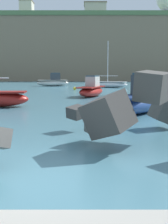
{
  "coord_description": "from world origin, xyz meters",
  "views": [
    {
      "loc": [
        1.04,
        -5.77,
        2.27
      ],
      "look_at": [
        1.04,
        0.5,
        1.4
      ],
      "focal_mm": 45.11,
      "sensor_mm": 36.0,
      "label": 1
    }
  ],
  "objects_px": {
    "boat_near_centre": "(92,90)",
    "station_building_central": "(27,12)",
    "mooring_buoy_middle": "(135,89)",
    "boat_mid_centre": "(54,82)",
    "station_building_west": "(95,14)",
    "mooring_buoy_inner": "(75,88)",
    "boat_far_left": "(142,100)",
    "boat_mid_left": "(110,84)"
  },
  "relations": [
    {
      "from": "boat_mid_left",
      "to": "station_building_central",
      "type": "height_order",
      "value": "station_building_central"
    },
    {
      "from": "boat_mid_centre",
      "to": "station_building_west",
      "type": "distance_m",
      "value": 55.32
    },
    {
      "from": "boat_far_left",
      "to": "station_building_west",
      "type": "distance_m",
      "value": 86.46
    },
    {
      "from": "station_building_west",
      "to": "mooring_buoy_inner",
      "type": "bearing_deg",
      "value": -94.67
    },
    {
      "from": "mooring_buoy_middle",
      "to": "station_building_west",
      "type": "relative_size",
      "value": 0.06
    },
    {
      "from": "mooring_buoy_inner",
      "to": "mooring_buoy_middle",
      "type": "distance_m",
      "value": 8.01
    },
    {
      "from": "boat_mid_left",
      "to": "boat_mid_centre",
      "type": "relative_size",
      "value": 1.22
    },
    {
      "from": "boat_mid_left",
      "to": "mooring_buoy_middle",
      "type": "relative_size",
      "value": 16.41
    },
    {
      "from": "boat_far_left",
      "to": "station_building_central",
      "type": "relative_size",
      "value": 0.87
    },
    {
      "from": "boat_mid_centre",
      "to": "boat_far_left",
      "type": "xyz_separation_m",
      "value": [
        8.78,
        -33.64,
        -0.02
      ]
    },
    {
      "from": "station_building_central",
      "to": "boat_near_centre",
      "type": "bearing_deg",
      "value": -74.15
    },
    {
      "from": "boat_near_centre",
      "to": "station_building_central",
      "type": "distance_m",
      "value": 75.15
    },
    {
      "from": "boat_mid_left",
      "to": "station_building_central",
      "type": "distance_m",
      "value": 60.98
    },
    {
      "from": "mooring_buoy_middle",
      "to": "station_building_central",
      "type": "xyz_separation_m",
      "value": [
        -25.49,
        60.18,
        22.22
      ]
    },
    {
      "from": "mooring_buoy_middle",
      "to": "boat_mid_centre",
      "type": "bearing_deg",
      "value": 131.91
    },
    {
      "from": "boat_far_left",
      "to": "station_building_west",
      "type": "height_order",
      "value": "station_building_west"
    },
    {
      "from": "station_building_west",
      "to": "station_building_central",
      "type": "bearing_deg",
      "value": -171.81
    },
    {
      "from": "boat_mid_left",
      "to": "mooring_buoy_inner",
      "type": "bearing_deg",
      "value": -129.66
    },
    {
      "from": "boat_mid_left",
      "to": "mooring_buoy_middle",
      "type": "distance_m",
      "value": 8.5
    },
    {
      "from": "boat_near_centre",
      "to": "mooring_buoy_middle",
      "type": "height_order",
      "value": "boat_near_centre"
    },
    {
      "from": "mooring_buoy_inner",
      "to": "station_building_central",
      "type": "xyz_separation_m",
      "value": [
        -17.66,
        58.54,
        22.22
      ]
    },
    {
      "from": "boat_mid_centre",
      "to": "boat_far_left",
      "type": "height_order",
      "value": "boat_mid_centre"
    },
    {
      "from": "station_building_west",
      "to": "mooring_buoy_middle",
      "type": "bearing_deg",
      "value": -87.48
    },
    {
      "from": "station_building_west",
      "to": "station_building_central",
      "type": "distance_m",
      "value": 22.94
    },
    {
      "from": "boat_mid_centre",
      "to": "boat_mid_left",
      "type": "bearing_deg",
      "value": -28.79
    },
    {
      "from": "boat_near_centre",
      "to": "station_building_central",
      "type": "relative_size",
      "value": 0.81
    },
    {
      "from": "station_building_west",
      "to": "station_building_central",
      "type": "xyz_separation_m",
      "value": [
        -22.7,
        -3.27,
        0.02
      ]
    },
    {
      "from": "boat_near_centre",
      "to": "mooring_buoy_inner",
      "type": "xyz_separation_m",
      "value": [
        -1.99,
        10.66,
        -0.45
      ]
    },
    {
      "from": "boat_near_centre",
      "to": "station_building_west",
      "type": "height_order",
      "value": "station_building_west"
    },
    {
      "from": "station_building_central",
      "to": "boat_mid_left",
      "type": "bearing_deg",
      "value": -66.12
    },
    {
      "from": "boat_mid_left",
      "to": "mooring_buoy_middle",
      "type": "height_order",
      "value": "boat_mid_left"
    },
    {
      "from": "mooring_buoy_inner",
      "to": "boat_mid_centre",
      "type": "bearing_deg",
      "value": 109.59
    },
    {
      "from": "mooring_buoy_inner",
      "to": "mooring_buoy_middle",
      "type": "bearing_deg",
      "value": -11.85
    },
    {
      "from": "boat_mid_centre",
      "to": "station_building_central",
      "type": "height_order",
      "value": "station_building_central"
    },
    {
      "from": "station_building_central",
      "to": "mooring_buoy_middle",
      "type": "bearing_deg",
      "value": -67.04
    },
    {
      "from": "boat_mid_left",
      "to": "boat_far_left",
      "type": "distance_m",
      "value": 28.39
    },
    {
      "from": "mooring_buoy_inner",
      "to": "station_building_central",
      "type": "bearing_deg",
      "value": 106.78
    },
    {
      "from": "station_building_west",
      "to": "station_building_central",
      "type": "relative_size",
      "value": 1.17
    },
    {
      "from": "boat_far_left",
      "to": "mooring_buoy_inner",
      "type": "height_order",
      "value": "boat_far_left"
    },
    {
      "from": "boat_far_left",
      "to": "mooring_buoy_middle",
      "type": "xyz_separation_m",
      "value": [
        3.23,
        20.25,
        -0.52
      ]
    },
    {
      "from": "boat_far_left",
      "to": "station_building_central",
      "type": "xyz_separation_m",
      "value": [
        -22.26,
        80.43,
        21.71
      ]
    },
    {
      "from": "mooring_buoy_middle",
      "to": "station_building_central",
      "type": "distance_m",
      "value": 69.03
    }
  ]
}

